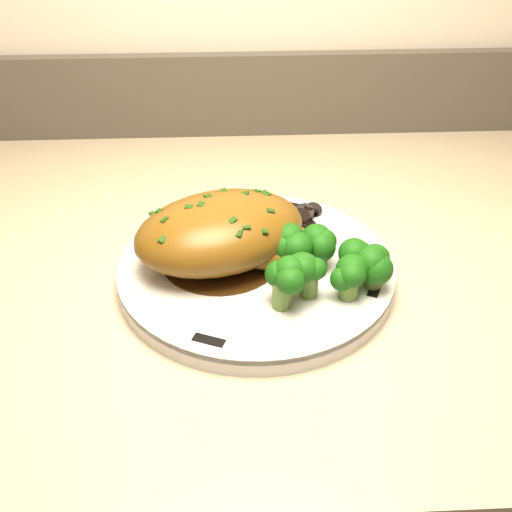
{
  "coord_description": "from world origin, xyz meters",
  "views": [
    {
      "loc": [
        0.2,
        1.09,
        1.25
      ],
      "look_at": [
        0.22,
        1.63,
        0.87
      ],
      "focal_mm": 45.0,
      "sensor_mm": 36.0,
      "label": 1
    }
  ],
  "objects_px": {
    "plate": "(256,271)",
    "broccoli_florets": "(325,265)",
    "counter": "(182,486)",
    "chicken_breast": "(227,233)"
  },
  "relations": [
    {
      "from": "counter",
      "to": "broccoli_florets",
      "type": "xyz_separation_m",
      "value": [
        0.17,
        -0.08,
        0.46
      ]
    },
    {
      "from": "chicken_breast",
      "to": "broccoli_florets",
      "type": "distance_m",
      "value": 0.11
    },
    {
      "from": "plate",
      "to": "broccoli_florets",
      "type": "relative_size",
      "value": 2.39
    },
    {
      "from": "plate",
      "to": "chicken_breast",
      "type": "xyz_separation_m",
      "value": [
        -0.03,
        0.01,
        0.04
      ]
    },
    {
      "from": "counter",
      "to": "chicken_breast",
      "type": "bearing_deg",
      "value": -26.1
    },
    {
      "from": "chicken_breast",
      "to": "broccoli_florets",
      "type": "xyz_separation_m",
      "value": [
        0.09,
        -0.05,
        -0.01
      ]
    },
    {
      "from": "counter",
      "to": "plate",
      "type": "relative_size",
      "value": 6.84
    },
    {
      "from": "counter",
      "to": "plate",
      "type": "xyz_separation_m",
      "value": [
        0.11,
        -0.05,
        0.43
      ]
    },
    {
      "from": "plate",
      "to": "broccoli_florets",
      "type": "distance_m",
      "value": 0.08
    },
    {
      "from": "plate",
      "to": "broccoli_florets",
      "type": "bearing_deg",
      "value": -30.62
    }
  ]
}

